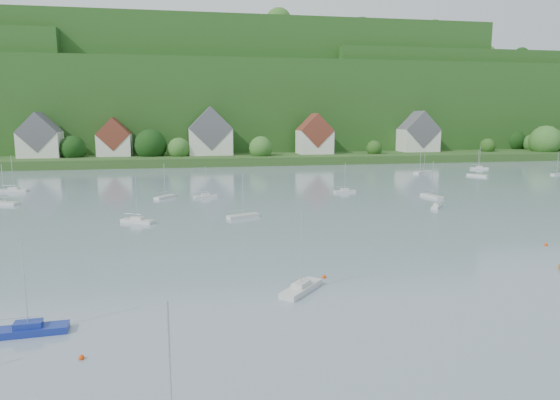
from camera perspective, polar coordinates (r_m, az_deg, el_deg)
The scene contains 13 objects.
far_shore_strip at distance 208.63m, azimuth -9.24°, elevation 4.83°, with size 600.00×60.00×3.00m, color #294C1C.
forested_ridge at distance 276.57m, azimuth -9.67°, elevation 10.38°, with size 620.00×181.22×69.89m.
village_building_0 at distance 201.38m, azimuth -25.14°, elevation 6.17°, with size 14.00×10.40×16.00m.
village_building_1 at distance 198.70m, azimuth -17.95°, elevation 6.36°, with size 12.00×9.36×14.00m.
village_building_2 at distance 196.32m, azimuth -7.75°, elevation 7.14°, with size 16.00×11.44×18.00m.
village_building_3 at distance 200.46m, azimuth 3.87°, elevation 7.01°, with size 13.00×10.40×15.50m.
village_building_4 at distance 219.73m, azimuth 15.12°, elevation 6.97°, with size 15.00×10.40×16.50m.
near_sailboat_1 at distance 48.83m, azimuth -26.18°, elevation -12.76°, with size 6.36×2.20×8.44m.
near_sailboat_3 at distance 53.79m, azimuth 2.38°, elevation -9.70°, with size 5.48×5.92×8.52m.
mooring_buoy_2 at distance 81.00m, azimuth 27.47°, elevation -4.52°, with size 0.48×0.48×0.48m, color #EC3F05.
mooring_buoy_3 at distance 58.35m, azimuth 4.93°, elevation -8.64°, with size 0.47×0.47×0.47m, color #EC3F05.
mooring_buoy_5 at distance 42.92m, azimuth -21.21°, elevation -16.18°, with size 0.45×0.45×0.45m, color #EC3F05.
far_sailboat_cluster at distance 125.11m, azimuth -1.68°, elevation 1.35°, with size 196.58×76.48×8.71m.
Camera 1 is at (-5.09, -7.90, 18.16)m, focal length 32.88 mm.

